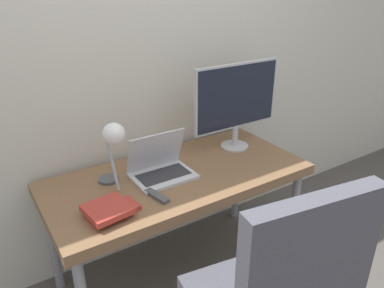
{
  "coord_description": "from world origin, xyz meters",
  "views": [
    {
      "loc": [
        -0.94,
        -1.26,
        1.74
      ],
      "look_at": [
        0.07,
        0.31,
        0.89
      ],
      "focal_mm": 35.0,
      "sensor_mm": 36.0,
      "label": 1
    }
  ],
  "objects_px": {
    "laptop": "(161,167)",
    "desk_lamp": "(113,141)",
    "monitor": "(237,100)",
    "book_stack": "(110,210)"
  },
  "relations": [
    {
      "from": "book_stack",
      "to": "laptop",
      "type": "bearing_deg",
      "value": 28.23
    },
    {
      "from": "laptop",
      "to": "monitor",
      "type": "bearing_deg",
      "value": 7.82
    },
    {
      "from": "monitor",
      "to": "book_stack",
      "type": "distance_m",
      "value": 1.05
    },
    {
      "from": "laptop",
      "to": "monitor",
      "type": "xyz_separation_m",
      "value": [
        0.59,
        0.08,
        0.27
      ]
    },
    {
      "from": "monitor",
      "to": "desk_lamp",
      "type": "bearing_deg",
      "value": -173.24
    },
    {
      "from": "monitor",
      "to": "desk_lamp",
      "type": "distance_m",
      "value": 0.86
    },
    {
      "from": "book_stack",
      "to": "monitor",
      "type": "bearing_deg",
      "value": 16.4
    },
    {
      "from": "book_stack",
      "to": "desk_lamp",
      "type": "bearing_deg",
      "value": 58.5
    },
    {
      "from": "laptop",
      "to": "book_stack",
      "type": "xyz_separation_m",
      "value": [
        -0.38,
        -0.2,
        -0.02
      ]
    },
    {
      "from": "laptop",
      "to": "desk_lamp",
      "type": "relative_size",
      "value": 0.87
    }
  ]
}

